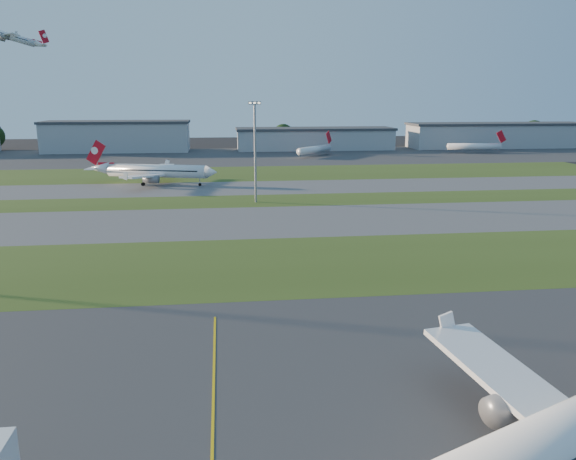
{
  "coord_description": "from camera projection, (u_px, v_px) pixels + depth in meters",
  "views": [
    {
      "loc": [
        6.33,
        -36.43,
        26.99
      ],
      "look_at": [
        16.21,
        46.8,
        7.0
      ],
      "focal_mm": 35.0,
      "sensor_mm": 36.0,
      "label": 1
    }
  ],
  "objects": [
    {
      "name": "grass_strip_c",
      "position": [
        204.0,
        174.0,
        200.1
      ],
      "size": [
        300.0,
        40.0,
        0.01
      ],
      "primitive_type": "cube",
      "color": "#344A18",
      "rests_on": "ground"
    },
    {
      "name": "hangar_far_east",
      "position": [
        497.0,
        135.0,
        303.27
      ],
      "size": [
        96.9,
        23.0,
        13.2
      ],
      "color": "#989BA0",
      "rests_on": "ground"
    },
    {
      "name": "light_mast_centre",
      "position": [
        255.0,
        145.0,
        143.33
      ],
      "size": [
        3.2,
        0.7,
        25.8
      ],
      "color": "gray",
      "rests_on": "ground"
    },
    {
      "name": "taxiway_b",
      "position": [
        201.0,
        189.0,
        168.22
      ],
      "size": [
        300.0,
        26.0,
        0.01
      ],
      "primitive_type": "cube",
      "color": "#515154",
      "rests_on": "ground"
    },
    {
      "name": "hangar_east",
      "position": [
        315.0,
        139.0,
        292.03
      ],
      "size": [
        81.6,
        23.0,
        11.2
      ],
      "color": "#989BA0",
      "rests_on": "ground"
    },
    {
      "name": "tree_far_east",
      "position": [
        534.0,
        131.0,
        321.97
      ],
      "size": [
        12.65,
        12.65,
        13.8
      ],
      "color": "black",
      "rests_on": "ground"
    },
    {
      "name": "apron_far",
      "position": [
        207.0,
        157.0,
        258.05
      ],
      "size": [
        400.0,
        80.0,
        0.01
      ],
      "primitive_type": "cube",
      "color": "#333335",
      "rests_on": "ground"
    },
    {
      "name": "tree_mid_west",
      "position": [
        170.0,
        138.0,
        294.01
      ],
      "size": [
        9.9,
        9.9,
        10.8
      ],
      "color": "black",
      "rests_on": "ground"
    },
    {
      "name": "tree_mid_east",
      "position": [
        283.0,
        135.0,
        303.56
      ],
      "size": [
        11.55,
        11.55,
        12.6
      ],
      "color": "black",
      "rests_on": "ground"
    },
    {
      "name": "mini_jet_far",
      "position": [
        474.0,
        146.0,
        273.4
      ],
      "size": [
        28.62,
        5.67,
        9.48
      ],
      "rotation": [
        0.0,
        0.0,
        -0.1
      ],
      "color": "white",
      "rests_on": "ground"
    },
    {
      "name": "airliner_taxiing",
      "position": [
        156.0,
        171.0,
        174.58
      ],
      "size": [
        38.29,
        32.19,
        12.25
      ],
      "rotation": [
        0.0,
        0.0,
        2.86
      ],
      "color": "white",
      "rests_on": "ground"
    },
    {
      "name": "airliner_departing",
      "position": [
        5.0,
        35.0,
        228.21
      ],
      "size": [
        25.83,
        22.2,
        8.98
      ],
      "rotation": [
        0.0,
        0.0,
        0.51
      ],
      "color": "white"
    },
    {
      "name": "mini_jet_near",
      "position": [
        315.0,
        149.0,
        257.92
      ],
      "size": [
        19.89,
        22.88,
        9.48
      ],
      "rotation": [
        0.0,
        0.0,
        0.86
      ],
      "color": "white",
      "rests_on": "ground"
    },
    {
      "name": "taxiway_a",
      "position": [
        194.0,
        223.0,
        122.83
      ],
      "size": [
        300.0,
        32.0,
        0.01
      ],
      "primitive_type": "cube",
      "color": "#515154",
      "rests_on": "ground"
    },
    {
      "name": "hangar_west",
      "position": [
        117.0,
        136.0,
        280.1
      ],
      "size": [
        71.4,
        23.0,
        15.2
      ],
      "color": "#989BA0",
      "rests_on": "ground"
    },
    {
      "name": "grass_strip_b",
      "position": [
        198.0,
        202.0,
        146.97
      ],
      "size": [
        300.0,
        18.0,
        0.01
      ],
      "primitive_type": "cube",
      "color": "#344A18",
      "rests_on": "ground"
    },
    {
      "name": "grass_strip_a",
      "position": [
        185.0,
        267.0,
        90.95
      ],
      "size": [
        300.0,
        34.0,
        0.01
      ],
      "primitive_type": "cube",
      "color": "#344A18",
      "rests_on": "ground"
    },
    {
      "name": "tree_east",
      "position": [
        418.0,
        135.0,
        310.38
      ],
      "size": [
        10.45,
        10.45,
        11.4
      ],
      "color": "black",
      "rests_on": "ground"
    }
  ]
}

